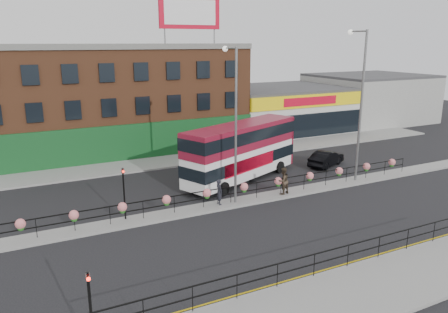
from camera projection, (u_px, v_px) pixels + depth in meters
name	position (u px, v px, depth m)	size (l,w,h in m)	color
ground	(244.00, 202.00, 29.64)	(120.00, 120.00, 0.00)	black
south_pavement	(377.00, 287.00, 19.25)	(60.00, 4.00, 0.15)	gray
north_pavement	(180.00, 160.00, 39.98)	(60.00, 4.00, 0.15)	gray
median	(244.00, 201.00, 29.62)	(60.00, 1.60, 0.15)	gray
yellow_line_inner	(341.00, 265.00, 21.26)	(60.00, 0.10, 0.01)	gold
yellow_line_outer	(344.00, 267.00, 21.10)	(60.00, 0.10, 0.01)	gold
brick_building	(113.00, 97.00, 43.82)	(25.00, 12.21, 10.30)	brown
supermarket	(279.00, 109.00, 53.11)	(15.00, 12.25, 5.30)	silver
warehouse_east	(369.00, 98.00, 59.49)	(14.50, 12.00, 6.30)	#969792
billboard	(190.00, 12.00, 40.31)	(6.00, 0.29, 4.40)	red
median_railing	(244.00, 187.00, 29.37)	(30.04, 0.56, 1.23)	black
south_railing	(314.00, 260.00, 19.80)	(20.04, 0.05, 1.12)	black
double_decker_bus	(242.00, 146.00, 33.69)	(11.22, 6.72, 4.48)	white
car	(326.00, 158.00, 38.06)	(4.40, 3.03, 1.38)	black
pedestrian_a	(219.00, 192.00, 28.60)	(0.41, 0.63, 1.72)	black
pedestrian_b	(283.00, 181.00, 30.55)	(1.08, 0.92, 1.93)	#3F3325
lamp_column_west	(234.00, 113.00, 27.90)	(0.36, 1.78, 10.15)	slate
lamp_column_east	(359.00, 93.00, 32.41)	(0.41, 1.98, 11.29)	slate
traffic_light_south	(90.00, 297.00, 14.28)	(0.15, 0.28, 3.65)	black
traffic_light_median	(123.00, 182.00, 25.86)	(0.15, 0.28, 3.65)	black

